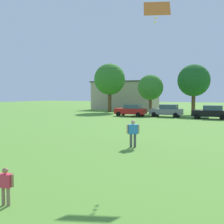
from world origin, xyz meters
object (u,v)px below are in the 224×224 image
Objects in this scene: parked_car_black_2 at (211,112)px; tree_center at (150,87)px; tree_far_right at (194,81)px; adult_bystander at (133,131)px; tree_far_left at (110,79)px; parked_car_red_0 at (131,110)px; child_kite_flyer at (5,183)px; parked_car_gray_1 at (167,111)px; kite at (157,9)px.

parked_car_black_2 is 10.97m from tree_center.
tree_far_right is at bearing 22.54° from tree_center.
tree_far_left is at bearing 86.42° from adult_bystander.
tree_far_right reaches higher than parked_car_red_0.
parked_car_black_2 is (2.50, 30.48, 0.23)m from child_kite_flyer.
child_kite_flyer is at bearing -68.43° from tree_far_left.
tree_far_left is (-14.96, 28.07, 4.72)m from adult_bystander.
tree_center is 0.80× the size of tree_far_right.
parked_car_gray_1 is 5.79m from parked_car_black_2.
child_kite_flyer is 31.47m from parked_car_gray_1.
kite reaches higher than tree_center.
adult_bystander is 6.68m from kite.
adult_bystander is 22.57m from parked_car_red_0.
parked_car_black_2 is at bearing 88.00° from kite.
adult_bystander is at bearing 111.45° from parked_car_red_0.
kite is 24.17m from parked_car_gray_1.
tree_center is at bearing 73.42° from adult_bystander.
tree_far_right is at bearing -133.95° from parked_car_red_0.
parked_car_red_0 is 0.56× the size of tree_far_right.
adult_bystander is at bearing 83.85° from parked_car_black_2.
parked_car_black_2 is 0.56× the size of tree_far_right.
child_kite_flyer is 0.67× the size of adult_bystander.
parked_car_red_0 is 6.15m from tree_center.
parked_car_black_2 is at bearing 171.84° from parked_car_gray_1.
parked_car_red_0 is 10.54m from parked_car_black_2.
tree_far_left is at bearing -46.50° from parked_car_red_0.
kite is (1.52, -0.66, 6.47)m from adult_bystander.
tree_far_right is at bearing -66.27° from parked_car_black_2.
kite is 0.34× the size of parked_car_red_0.
tree_far_right reaches higher than child_kite_flyer.
tree_far_left is 8.33m from tree_center.
adult_bystander is at bearing -88.12° from tree_far_right.
child_kite_flyer is at bearing -88.90° from tree_far_right.
kite is at bearing 88.00° from parked_car_black_2.
parked_car_red_0 is 0.51× the size of tree_far_left.
tree_far_left is 14.03m from tree_far_right.
tree_center is at bearing -14.11° from tree_far_left.
tree_center is (-9.30, 4.82, 3.26)m from parked_car_black_2.
parked_car_black_2 is 0.51× the size of tree_far_left.
child_kite_flyer is 40.42m from tree_far_left.
adult_bystander is 22.34m from parked_car_gray_1.
kite is 22.88m from parked_car_black_2.
child_kite_flyer is 0.72× the size of kite.
tree_far_left reaches higher than parked_car_gray_1.
tree_far_right reaches higher than parked_car_black_2.
parked_car_black_2 is at bearing -66.27° from tree_far_right.
parked_car_gray_1 is 0.51× the size of tree_far_left.
tree_far_left is (-11.51, 6.00, 4.80)m from parked_car_gray_1.
kite is at bearing 66.07° from child_kite_flyer.
tree_center is at bearing 88.43° from child_kite_flyer.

